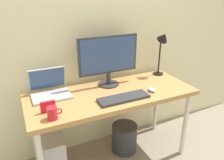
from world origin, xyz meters
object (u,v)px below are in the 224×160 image
at_px(mouse, 152,90).
at_px(coffee_mug, 53,113).
at_px(keyboard, 124,98).
at_px(wastebasket, 124,138).
at_px(monitor, 108,58).
at_px(photo_frame, 48,106).
at_px(computer_tower, 53,155).
at_px(desk, 112,99).
at_px(desk_lamp, 162,44).
at_px(laptop, 50,89).

distance_m(mouse, coffee_mug, 0.90).
relative_size(keyboard, wastebasket, 1.47).
distance_m(monitor, photo_frame, 0.71).
bearing_deg(computer_tower, monitor, 11.20).
relative_size(desk, computer_tower, 3.55).
bearing_deg(photo_frame, desk_lamp, 12.61).
bearing_deg(coffee_mug, photo_frame, 96.67).
distance_m(desk_lamp, keyboard, 0.77).
height_order(laptop, desk_lamp, desk_lamp).
xyz_separation_m(laptop, photo_frame, (-0.07, -0.29, -0.01)).
distance_m(desk, laptop, 0.55).
height_order(desk_lamp, wastebasket, desk_lamp).
bearing_deg(coffee_mug, desk_lamp, 17.58).
height_order(monitor, coffee_mug, monitor).
bearing_deg(keyboard, monitor, 88.08).
xyz_separation_m(monitor, computer_tower, (-0.61, -0.12, -0.80)).
xyz_separation_m(monitor, keyboard, (-0.01, -0.33, -0.26)).
xyz_separation_m(desk, wastebasket, (0.17, 0.06, -0.52)).
bearing_deg(monitor, coffee_mug, -147.73).
bearing_deg(desk_lamp, computer_tower, -174.27).
xyz_separation_m(monitor, mouse, (0.29, -0.30, -0.25)).
bearing_deg(coffee_mug, mouse, 5.25).
xyz_separation_m(monitor, wastebasket, (0.13, -0.11, -0.86)).
bearing_deg(desk, coffee_mug, -159.29).
relative_size(keyboard, computer_tower, 1.05).
height_order(laptop, coffee_mug, laptop).
height_order(desk, monitor, monitor).
bearing_deg(mouse, keyboard, -173.91).
relative_size(laptop, wastebasket, 1.07).
xyz_separation_m(desk, coffee_mug, (-0.56, -0.21, 0.11)).
bearing_deg(photo_frame, wastebasket, 12.18).
distance_m(desk, monitor, 0.38).
xyz_separation_m(coffee_mug, wastebasket, (0.73, 0.27, -0.63)).
bearing_deg(monitor, desk, -104.38).
bearing_deg(mouse, laptop, 159.27).
xyz_separation_m(desk_lamp, mouse, (-0.31, -0.30, -0.32)).
bearing_deg(coffee_mug, monitor, 32.27).
bearing_deg(mouse, monitor, 134.01).
height_order(desk_lamp, mouse, desk_lamp).
bearing_deg(wastebasket, computer_tower, -179.28).
bearing_deg(mouse, desk, 158.68).
xyz_separation_m(desk, keyboard, (0.03, -0.16, 0.08)).
distance_m(laptop, wastebasket, 0.94).
relative_size(desk_lamp, mouse, 5.28).
xyz_separation_m(desk, laptop, (-0.51, 0.19, 0.13)).
bearing_deg(keyboard, mouse, 6.09).
distance_m(desk_lamp, photo_frame, 1.28).
relative_size(monitor, desk_lamp, 1.21).
distance_m(photo_frame, computer_tower, 0.59).
distance_m(laptop, computer_tower, 0.60).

